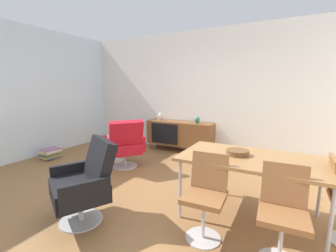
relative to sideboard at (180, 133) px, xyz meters
The scene contains 15 objects.
ground_plane 2.39m from the sideboard, 77.46° to the right, with size 8.32×8.32×0.00m, color olive.
wall_back 1.13m from the sideboard, 30.58° to the left, with size 6.80×0.12×2.80m, color white.
wall_window_left 3.67m from the sideboard, 139.48° to the right, with size 0.12×5.60×2.80m, color silver.
sideboard is the anchor object (origin of this frame).
vase_cobalt 0.65m from the sideboard, behind, with size 0.12×0.12×0.18m.
vase_sculptural_dark 0.56m from the sideboard, ahead, with size 0.12×0.12×0.15m.
dining_table 2.88m from the sideboard, 48.01° to the right, with size 1.60×0.90×0.74m.
wooden_bowl_on_table 2.77m from the sideboard, 50.40° to the right, with size 0.26×0.26×0.06m, color brown.
dining_chair_front_left 3.11m from the sideboard, 59.80° to the right, with size 0.42×0.44×0.86m.
dining_chair_front_right 3.52m from the sideboard, 49.90° to the right, with size 0.42×0.44×0.86m.
lounge_chair_red 1.56m from the sideboard, 106.31° to the right, with size 0.90×0.91×0.95m.
armchair_black_shell 3.08m from the sideboard, 85.22° to the right, with size 0.88×0.86×0.95m.
side_table_round 1.54m from the sideboard, 124.47° to the right, with size 0.44×0.44×0.52m.
fruit_bowl 1.55m from the sideboard, 124.45° to the right, with size 0.20×0.20×0.11m.
magazine_stack 2.90m from the sideboard, 140.77° to the right, with size 0.34×0.42×0.21m.
Camera 1 is at (1.72, -2.45, 1.53)m, focal length 24.02 mm.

